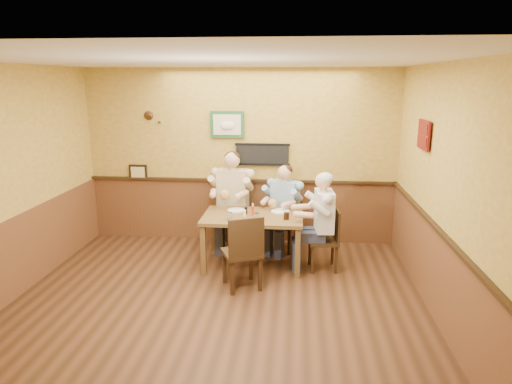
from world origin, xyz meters
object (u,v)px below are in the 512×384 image
dining_table (253,221)px  chair_back_right (285,224)px  salt_shaker (245,213)px  pepper_shaker (246,211)px  diner_white_elder (324,227)px  hot_sauce_bottle (253,210)px  diner_blue_polo (285,212)px  water_glass_mid (256,218)px  water_glass_left (230,216)px  chair_near_side (242,251)px  chair_back_left (233,217)px  diner_tan_shirt (233,205)px  chair_right_end (323,240)px  cola_tumbler (286,216)px

dining_table → chair_back_right: (0.43, 0.66, -0.23)m
salt_shaker → pepper_shaker: bearing=87.8°
diner_white_elder → hot_sauce_bottle: bearing=-96.2°
diner_blue_polo → water_glass_mid: 1.07m
salt_shaker → pepper_shaker: (0.00, 0.13, 0.00)m
salt_shaker → water_glass_left: bearing=-135.1°
chair_back_right → hot_sauce_bottle: bearing=-97.3°
diner_blue_polo → water_glass_mid: size_ratio=9.55×
water_glass_left → pepper_shaker: 0.36m
diner_white_elder → water_glass_left: (-1.29, -0.20, 0.18)m
chair_back_right → water_glass_left: (-0.73, -0.91, 0.38)m
chair_back_right → salt_shaker: (-0.54, -0.73, 0.37)m
chair_near_side → chair_back_right: bearing=-133.6°
chair_near_side → diner_blue_polo: size_ratio=0.81×
diner_white_elder → water_glass_mid: (-0.91, -0.28, 0.19)m
chair_back_left → diner_white_elder: bearing=-22.9°
water_glass_mid → salt_shaker: 0.32m
chair_back_right → pepper_shaker: (-0.54, -0.60, 0.37)m
chair_near_side → diner_tan_shirt: bearing=-101.5°
hot_sauce_bottle → chair_right_end: bearing=-1.3°
chair_back_left → diner_white_elder: diner_white_elder is taller
diner_tan_shirt → water_glass_mid: 1.17m
water_glass_mid → dining_table: bearing=103.8°
chair_right_end → water_glass_mid: (-0.91, -0.28, 0.38)m
dining_table → cola_tumbler: (0.48, -0.16, 0.14)m
chair_right_end → diner_white_elder: size_ratio=0.70×
chair_back_right → chair_right_end: chair_right_end is taller
dining_table → cola_tumbler: cola_tumbler is taller
dining_table → salt_shaker: salt_shaker is taller
pepper_shaker → water_glass_mid: bearing=-64.7°
diner_blue_polo → chair_near_side: bearing=-85.2°
chair_back_right → diner_tan_shirt: size_ratio=0.62×
dining_table → hot_sauce_bottle: hot_sauce_bottle is taller
diner_white_elder → pepper_shaker: 1.12m
diner_blue_polo → hot_sauce_bottle: diner_blue_polo is taller
chair_near_side → pepper_shaker: (-0.03, 0.79, 0.31)m
water_glass_left → water_glass_mid: bearing=-12.1°
dining_table → pepper_shaker: bearing=150.4°
chair_right_end → salt_shaker: size_ratio=9.59×
chair_back_right → diner_blue_polo: (-0.00, 0.00, 0.18)m
hot_sauce_bottle → pepper_shaker: 0.14m
dining_table → water_glass_left: water_glass_left is taller
hot_sauce_bottle → chair_back_left: bearing=117.2°
diner_white_elder → hot_sauce_bottle: diner_white_elder is taller
dining_table → diner_tan_shirt: (-0.39, 0.73, 0.03)m
diner_white_elder → cola_tumbler: 0.56m
diner_white_elder → salt_shaker: 1.11m
pepper_shaker → water_glass_left: bearing=-121.3°
chair_back_left → pepper_shaker: chair_back_left is taller
water_glass_mid → salt_shaker: (-0.19, 0.26, -0.02)m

